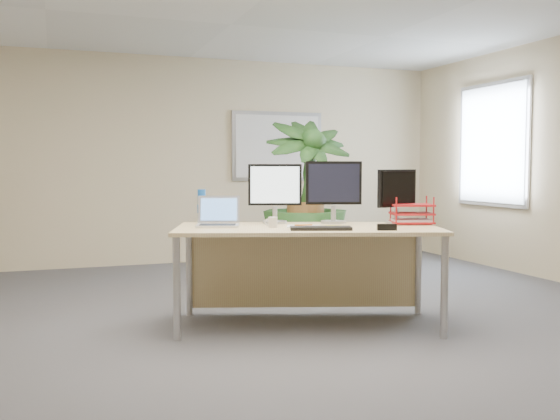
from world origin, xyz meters
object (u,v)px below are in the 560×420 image
object	(u,v)px
desk	(307,246)
monitor_right	(334,188)
monitor_left	(275,189)
floor_plant	(305,216)
laptop	(218,219)

from	to	relation	value
desk	monitor_right	bearing A→B (deg)	19.41
desk	monitor_left	xyz separation A→B (m)	(-0.18, 0.27, 0.46)
monitor_right	monitor_left	bearing A→B (deg)	159.29
floor_plant	laptop	world-z (taller)	floor_plant
monitor_left	monitor_right	bearing A→B (deg)	-20.71
desk	monitor_left	size ratio (longest dim) A/B	4.51
laptop	monitor_right	bearing A→B (deg)	-5.93
desk	laptop	size ratio (longest dim) A/B	5.48
desk	floor_plant	world-z (taller)	floor_plant
desk	laptop	world-z (taller)	laptop
floor_plant	monitor_right	size ratio (longest dim) A/B	2.88
monitor_left	laptop	distance (m)	0.56
floor_plant	desk	bearing A→B (deg)	-111.93
floor_plant	monitor_right	distance (m)	1.45
floor_plant	monitor_left	size ratio (longest dim) A/B	3.02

